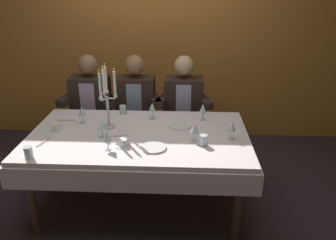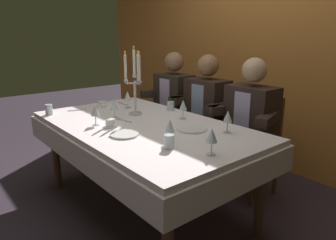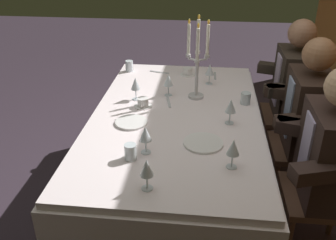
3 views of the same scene
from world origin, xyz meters
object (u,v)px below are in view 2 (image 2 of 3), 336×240
(candelabra, at_px, (135,85))
(seated_diner_2, at_px, (251,116))
(dinner_plate_0, at_px, (124,135))
(wine_glass_1, at_px, (95,111))
(wine_glass_3, at_px, (212,136))
(wine_glass_5, at_px, (228,117))
(wine_glass_0, at_px, (170,126))
(water_tumbler_1, at_px, (49,110))
(seated_diner_0, at_px, (174,98))
(coffee_cup_0, at_px, (102,104))
(wine_glass_6, at_px, (128,96))
(water_tumbler_0, at_px, (169,142))
(seated_diner_1, at_px, (207,106))
(dining_table, at_px, (143,138))
(dinner_plate_1, at_px, (192,129))
(coffee_cup_1, at_px, (111,123))
(wine_glass_4, at_px, (114,105))
(wine_glass_2, at_px, (183,106))
(water_tumbler_2, at_px, (171,106))

(candelabra, bearing_deg, seated_diner_2, 48.83)
(dinner_plate_0, xyz_separation_m, wine_glass_1, (-0.36, -0.04, 0.11))
(wine_glass_3, relative_size, seated_diner_2, 0.13)
(wine_glass_3, xyz_separation_m, wine_glass_5, (-0.22, 0.40, -0.00))
(wine_glass_0, height_order, water_tumbler_1, wine_glass_0)
(wine_glass_0, bearing_deg, seated_diner_0, 138.33)
(water_tumbler_1, xyz_separation_m, coffee_cup_0, (0.04, 0.50, -0.02))
(wine_glass_6, bearing_deg, water_tumbler_0, -20.03)
(coffee_cup_0, bearing_deg, wine_glass_5, 13.21)
(wine_glass_0, bearing_deg, wine_glass_1, -165.02)
(wine_glass_3, bearing_deg, wine_glass_1, -166.45)
(seated_diner_2, bearing_deg, seated_diner_1, 180.00)
(candelabra, relative_size, seated_diner_0, 0.48)
(dining_table, xyz_separation_m, water_tumbler_1, (-0.77, -0.47, 0.16))
(seated_diner_2, bearing_deg, dinner_plate_1, -92.31)
(dinner_plate_1, bearing_deg, wine_glass_3, -30.29)
(water_tumbler_1, height_order, coffee_cup_1, water_tumbler_1)
(dinner_plate_1, height_order, wine_glass_3, wine_glass_3)
(wine_glass_0, relative_size, seated_diner_0, 0.13)
(wine_glass_3, height_order, water_tumbler_0, wine_glass_3)
(dining_table, xyz_separation_m, coffee_cup_0, (-0.73, 0.03, 0.15))
(wine_glass_4, distance_m, coffee_cup_0, 0.46)
(candelabra, xyz_separation_m, dinner_plate_1, (0.64, 0.07, -0.26))
(wine_glass_0, height_order, coffee_cup_1, wine_glass_0)
(dinner_plate_1, height_order, wine_glass_5, wine_glass_5)
(wine_glass_0, height_order, wine_glass_4, same)
(wine_glass_4, bearing_deg, dinner_plate_1, 22.46)
(wine_glass_1, xyz_separation_m, wine_glass_6, (-0.35, 0.52, 0.00))
(wine_glass_2, height_order, water_tumbler_2, wine_glass_2)
(wine_glass_5, bearing_deg, wine_glass_4, -154.14)
(coffee_cup_0, relative_size, seated_diner_0, 0.11)
(dinner_plate_0, relative_size, wine_glass_6, 1.24)
(wine_glass_5, bearing_deg, water_tumbler_1, -148.95)
(water_tumbler_0, bearing_deg, seated_diner_0, 138.19)
(dining_table, relative_size, wine_glass_6, 11.83)
(wine_glass_5, xyz_separation_m, seated_diner_2, (-0.18, 0.55, -0.12))
(dinner_plate_0, xyz_separation_m, water_tumbler_0, (0.40, 0.08, 0.04))
(coffee_cup_1, bearing_deg, wine_glass_1, -147.71)
(dinner_plate_1, relative_size, wine_glass_5, 1.39)
(coffee_cup_1, height_order, seated_diner_1, seated_diner_1)
(water_tumbler_0, xyz_separation_m, coffee_cup_1, (-0.65, -0.04, -0.02))
(wine_glass_3, relative_size, coffee_cup_1, 1.24)
(coffee_cup_0, height_order, seated_diner_1, seated_diner_1)
(dinner_plate_0, relative_size, wine_glass_0, 1.24)
(wine_glass_0, bearing_deg, coffee_cup_0, 172.74)
(wine_glass_6, bearing_deg, dining_table, -20.92)
(seated_diner_0, bearing_deg, dinner_plate_0, -55.03)
(wine_glass_2, height_order, coffee_cup_1, wine_glass_2)
(candelabra, xyz_separation_m, water_tumbler_0, (0.84, -0.31, -0.22))
(candelabra, bearing_deg, seated_diner_1, 79.64)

